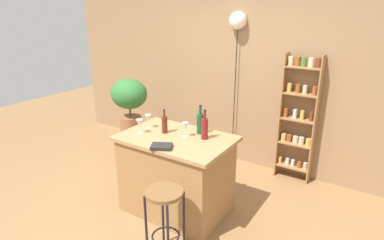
# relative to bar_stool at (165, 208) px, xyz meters

# --- Properties ---
(ground) EXTENTS (12.00, 12.00, 0.00)m
(ground) POSITION_rel_bar_stool_xyz_m (-0.35, 0.38, -0.53)
(ground) COLOR olive
(back_wall) EXTENTS (6.40, 0.10, 2.80)m
(back_wall) POSITION_rel_bar_stool_xyz_m (-0.35, 2.33, 0.87)
(back_wall) COLOR #997551
(back_wall) RESTS_ON ground
(kitchen_counter) EXTENTS (1.23, 0.82, 0.93)m
(kitchen_counter) POSITION_rel_bar_stool_xyz_m (-0.35, 0.68, -0.07)
(kitchen_counter) COLOR #9E7042
(kitchen_counter) RESTS_ON ground
(bar_stool) EXTENTS (0.35, 0.35, 0.71)m
(bar_stool) POSITION_rel_bar_stool_xyz_m (0.00, 0.00, 0.00)
(bar_stool) COLOR black
(bar_stool) RESTS_ON ground
(spice_shelf) EXTENTS (0.47, 0.18, 1.73)m
(spice_shelf) POSITION_rel_bar_stool_xyz_m (0.57, 2.17, 0.39)
(spice_shelf) COLOR #9E7042
(spice_shelf) RESTS_ON ground
(plant_stool) EXTENTS (0.34, 0.34, 0.45)m
(plant_stool) POSITION_rel_bar_stool_xyz_m (-1.75, 1.44, -0.31)
(plant_stool) COLOR #2D2823
(plant_stool) RESTS_ON ground
(potted_plant) EXTENTS (0.57, 0.51, 0.82)m
(potted_plant) POSITION_rel_bar_stool_xyz_m (-1.75, 1.44, 0.44)
(potted_plant) COLOR #935B3D
(potted_plant) RESTS_ON plant_stool
(bottle_wine_red) EXTENTS (0.08, 0.08, 0.33)m
(bottle_wine_red) POSITION_rel_bar_stool_xyz_m (-0.18, 0.91, 0.52)
(bottle_wine_red) COLOR #194C23
(bottle_wine_red) RESTS_ON kitchen_counter
(bottle_spirits_clear) EXTENTS (0.07, 0.07, 0.33)m
(bottle_spirits_clear) POSITION_rel_bar_stool_xyz_m (-0.06, 0.80, 0.52)
(bottle_spirits_clear) COLOR maroon
(bottle_spirits_clear) RESTS_ON kitchen_counter
(bottle_olive_oil) EXTENTS (0.07, 0.07, 0.27)m
(bottle_olive_oil) POSITION_rel_bar_stool_xyz_m (-0.53, 0.71, 0.50)
(bottle_olive_oil) COLOR #5B2319
(bottle_olive_oil) RESTS_ON kitchen_counter
(wine_glass_left) EXTENTS (0.07, 0.07, 0.16)m
(wine_glass_left) POSITION_rel_bar_stool_xyz_m (-0.75, 0.55, 0.51)
(wine_glass_left) COLOR silver
(wine_glass_left) RESTS_ON kitchen_counter
(wine_glass_center) EXTENTS (0.07, 0.07, 0.16)m
(wine_glass_center) POSITION_rel_bar_stool_xyz_m (-0.78, 0.72, 0.51)
(wine_glass_center) COLOR silver
(wine_glass_center) RESTS_ON kitchen_counter
(wine_glass_right) EXTENTS (0.07, 0.07, 0.16)m
(wine_glass_right) POSITION_rel_bar_stool_xyz_m (-0.26, 0.74, 0.51)
(wine_glass_right) COLOR silver
(wine_glass_right) RESTS_ON kitchen_counter
(cookbook) EXTENTS (0.26, 0.23, 0.03)m
(cookbook) POSITION_rel_bar_stool_xyz_m (-0.30, 0.36, 0.41)
(cookbook) COLOR black
(cookbook) RESTS_ON kitchen_counter
(pendant_globe_light) EXTENTS (0.24, 0.24, 2.22)m
(pendant_globe_light) POSITION_rel_bar_stool_xyz_m (-0.38, 2.22, 1.55)
(pendant_globe_light) COLOR black
(pendant_globe_light) RESTS_ON ground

